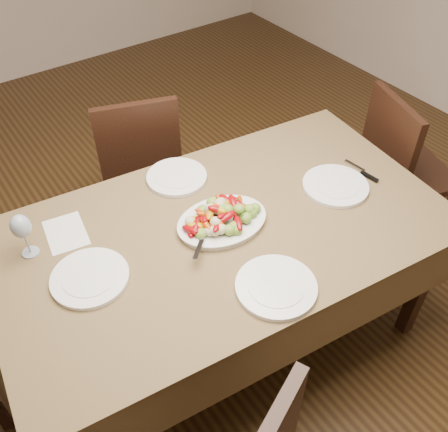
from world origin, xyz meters
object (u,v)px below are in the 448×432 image
Objects in this scene: chair_right at (410,173)px; dining_table at (224,286)px; serving_platter at (222,223)px; plate_near at (276,287)px; chair_far at (138,161)px; plate_left at (90,278)px; wine_glass at (24,234)px; plate_right at (335,186)px; plate_far at (177,177)px.

dining_table is at bearing 107.64° from chair_right.
serving_platter is 1.24× the size of plate_near.
chair_far reaches higher than plate_left.
chair_right reaches higher than serving_platter.
plate_near is 1.45× the size of wine_glass.
dining_table is 6.22× the size of plate_near.
chair_far is 1.17m from plate_right.
chair_far is at bearing 85.21° from dining_table.
plate_left is 0.30m from wine_glass.
chair_right is at bearing 159.03° from chair_far.
plate_near is (0.53, -0.43, 0.00)m from plate_left.
serving_platter is 1.26× the size of plate_right.
chair_right reaches higher than dining_table.
plate_left is at bearing 175.29° from serving_platter.
serving_platter is at bearing 103.65° from chair_far.
serving_platter is at bearing 87.11° from dining_table.
chair_far reaches higher than serving_platter.
plate_right is at bearing -17.87° from wine_glass.
plate_right and plate_near have the same top height.
chair_right reaches higher than plate_far.
chair_far reaches higher than plate_near.
plate_far reaches higher than dining_table.
plate_right is at bearing 26.18° from plate_near.
chair_far is 2.59× the size of serving_platter.
plate_left is at bearing 105.87° from chair_right.
chair_far is 0.98m from serving_platter.
plate_near is at bearing -92.84° from plate_far.
serving_platter is at bearing 85.37° from plate_near.
plate_far is at bearing 88.97° from dining_table.
plate_left is at bearing 72.75° from chair_far.
serving_platter is at bearing -23.58° from wine_glass.
serving_platter reaches higher than plate_far.
chair_far is 0.64m from plate_far.
plate_near is at bearing -94.70° from dining_table.
plate_left is 0.65m from plate_far.
wine_glass reaches higher than chair_far.
plate_near is at bearing -153.82° from plate_right.
dining_table is at bearing 103.69° from chair_far.
serving_platter is 1.79× the size of wine_glass.
wine_glass reaches higher than plate_far.
serving_platter is at bearing -90.95° from plate_far.
dining_table is at bearing 85.30° from plate_near.
plate_far is 0.92× the size of plate_near.
dining_table is 5.02× the size of serving_platter.
plate_far is (0.01, 0.38, 0.39)m from dining_table.
chair_far reaches higher than dining_table.
chair_far is 3.50× the size of plate_far.
serving_platter is 0.76m from wine_glass.
plate_right is at bearing -8.52° from dining_table.
plate_near is at bearing 123.66° from chair_right.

